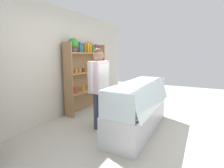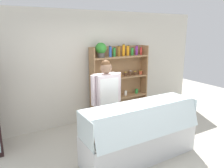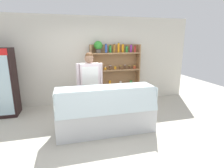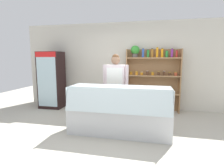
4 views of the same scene
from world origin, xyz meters
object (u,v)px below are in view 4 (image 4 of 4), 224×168
Objects in this scene: shop_clerk at (115,81)px; drinks_fridge at (52,80)px; deli_display_case at (119,119)px; shelving_unit at (151,74)px.

drinks_fridge is at bearing 161.90° from shop_clerk.
drinks_fridge is 2.96m from deli_display_case.
drinks_fridge reaches higher than deli_display_case.
deli_display_case is (-0.64, -1.82, -0.81)m from shelving_unit.
shelving_unit is 1.16× the size of shop_clerk.
shop_clerk is at bearing -18.10° from drinks_fridge.
drinks_fridge is at bearing -174.57° from shelving_unit.
shelving_unit is (3.12, 0.30, 0.22)m from drinks_fridge.
drinks_fridge is 0.85× the size of deli_display_case.
drinks_fridge is 2.36m from shop_clerk.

